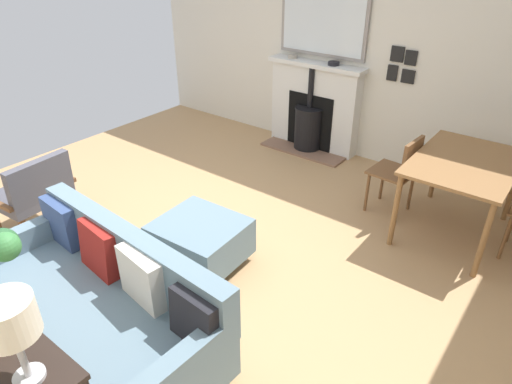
{
  "coord_description": "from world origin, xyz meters",
  "views": [
    {
      "loc": [
        2.16,
        2.56,
        2.48
      ],
      "look_at": [
        -0.51,
        0.5,
        0.56
      ],
      "focal_mm": 31.53,
      "sensor_mm": 36.0,
      "label": 1
    }
  ],
  "objects_px": {
    "armchair_accent": "(34,191)",
    "dining_chair_near_fireplace": "(401,169)",
    "mantel_bowl_far": "(334,63)",
    "fireplace": "(313,112)",
    "sofa": "(102,301)",
    "ottoman": "(200,240)",
    "table_lamp_far_end": "(9,322)",
    "mantel_bowl_near": "(293,56)",
    "dining_table": "(464,170)"
  },
  "relations": [
    {
      "from": "armchair_accent",
      "to": "dining_chair_near_fireplace",
      "type": "height_order",
      "value": "dining_chair_near_fireplace"
    },
    {
      "from": "dining_chair_near_fireplace",
      "to": "mantel_bowl_far",
      "type": "bearing_deg",
      "value": -124.72
    },
    {
      "from": "fireplace",
      "to": "mantel_bowl_far",
      "type": "relative_size",
      "value": 9.18
    },
    {
      "from": "sofa",
      "to": "ottoman",
      "type": "bearing_deg",
      "value": -176.63
    },
    {
      "from": "fireplace",
      "to": "table_lamp_far_end",
      "type": "bearing_deg",
      "value": 15.21
    },
    {
      "from": "mantel_bowl_far",
      "to": "armchair_accent",
      "type": "xyz_separation_m",
      "value": [
        3.27,
        -1.24,
        -0.71
      ]
    },
    {
      "from": "dining_chair_near_fireplace",
      "to": "sofa",
      "type": "bearing_deg",
      "value": -18.22
    },
    {
      "from": "armchair_accent",
      "to": "mantel_bowl_near",
      "type": "bearing_deg",
      "value": 168.78
    },
    {
      "from": "dining_table",
      "to": "armchair_accent",
      "type": "bearing_deg",
      "value": -52.6
    },
    {
      "from": "mantel_bowl_far",
      "to": "sofa",
      "type": "distance_m",
      "value": 3.82
    },
    {
      "from": "ottoman",
      "to": "mantel_bowl_far",
      "type": "bearing_deg",
      "value": -173.21
    },
    {
      "from": "dining_chair_near_fireplace",
      "to": "fireplace",
      "type": "bearing_deg",
      "value": -120.01
    },
    {
      "from": "fireplace",
      "to": "table_lamp_far_end",
      "type": "height_order",
      "value": "table_lamp_far_end"
    },
    {
      "from": "sofa",
      "to": "dining_chair_near_fireplace",
      "type": "distance_m",
      "value": 2.96
    },
    {
      "from": "dining_table",
      "to": "dining_chair_near_fireplace",
      "type": "height_order",
      "value": "dining_chair_near_fireplace"
    },
    {
      "from": "ottoman",
      "to": "table_lamp_far_end",
      "type": "xyz_separation_m",
      "value": [
        1.72,
        0.64,
        0.86
      ]
    },
    {
      "from": "ottoman",
      "to": "armchair_accent",
      "type": "distance_m",
      "value": 1.67
    },
    {
      "from": "sofa",
      "to": "armchair_accent",
      "type": "relative_size",
      "value": 2.47
    },
    {
      "from": "mantel_bowl_near",
      "to": "dining_chair_near_fireplace",
      "type": "bearing_deg",
      "value": 64.47
    },
    {
      "from": "ottoman",
      "to": "armchair_accent",
      "type": "bearing_deg",
      "value": -70.26
    },
    {
      "from": "sofa",
      "to": "mantel_bowl_far",
      "type": "bearing_deg",
      "value": -174.13
    },
    {
      "from": "armchair_accent",
      "to": "dining_chair_near_fireplace",
      "type": "distance_m",
      "value": 3.48
    },
    {
      "from": "fireplace",
      "to": "armchair_accent",
      "type": "xyz_separation_m",
      "value": [
        3.26,
        -1.0,
        -0.05
      ]
    },
    {
      "from": "sofa",
      "to": "dining_table",
      "type": "distance_m",
      "value": 3.2
    },
    {
      "from": "mantel_bowl_far",
      "to": "sofa",
      "type": "xyz_separation_m",
      "value": [
        3.71,
        0.38,
        -0.81
      ]
    },
    {
      "from": "fireplace",
      "to": "dining_table",
      "type": "height_order",
      "value": "fireplace"
    },
    {
      "from": "sofa",
      "to": "table_lamp_far_end",
      "type": "height_order",
      "value": "table_lamp_far_end"
    },
    {
      "from": "dining_table",
      "to": "dining_chair_near_fireplace",
      "type": "bearing_deg",
      "value": -89.41
    },
    {
      "from": "mantel_bowl_near",
      "to": "sofa",
      "type": "bearing_deg",
      "value": 14.65
    },
    {
      "from": "mantel_bowl_far",
      "to": "table_lamp_far_end",
      "type": "bearing_deg",
      "value": 12.29
    },
    {
      "from": "armchair_accent",
      "to": "mantel_bowl_far",
      "type": "bearing_deg",
      "value": 159.28
    },
    {
      "from": "mantel_bowl_far",
      "to": "sofa",
      "type": "bearing_deg",
      "value": 5.87
    },
    {
      "from": "fireplace",
      "to": "armchair_accent",
      "type": "bearing_deg",
      "value": -17.09
    },
    {
      "from": "fireplace",
      "to": "table_lamp_far_end",
      "type": "distance_m",
      "value": 4.62
    },
    {
      "from": "sofa",
      "to": "mantel_bowl_near",
      "type": "bearing_deg",
      "value": -165.35
    },
    {
      "from": "table_lamp_far_end",
      "to": "dining_chair_near_fireplace",
      "type": "height_order",
      "value": "table_lamp_far_end"
    },
    {
      "from": "mantel_bowl_far",
      "to": "dining_chair_near_fireplace",
      "type": "relative_size",
      "value": 0.17
    },
    {
      "from": "mantel_bowl_near",
      "to": "table_lamp_far_end",
      "type": "xyz_separation_m",
      "value": [
        4.43,
        1.55,
        -0.04
      ]
    },
    {
      "from": "mantel_bowl_near",
      "to": "mantel_bowl_far",
      "type": "bearing_deg",
      "value": 90.0
    },
    {
      "from": "sofa",
      "to": "table_lamp_far_end",
      "type": "xyz_separation_m",
      "value": [
        0.72,
        0.58,
        0.77
      ]
    },
    {
      "from": "fireplace",
      "to": "armchair_accent",
      "type": "distance_m",
      "value": 3.41
    },
    {
      "from": "mantel_bowl_far",
      "to": "table_lamp_far_end",
      "type": "xyz_separation_m",
      "value": [
        4.43,
        0.97,
        -0.04
      ]
    },
    {
      "from": "table_lamp_far_end",
      "to": "dining_chair_near_fireplace",
      "type": "xyz_separation_m",
      "value": [
        -3.53,
        0.34,
        -0.61
      ]
    },
    {
      "from": "mantel_bowl_far",
      "to": "ottoman",
      "type": "relative_size",
      "value": 0.19
    },
    {
      "from": "fireplace",
      "to": "mantel_bowl_near",
      "type": "height_order",
      "value": "mantel_bowl_near"
    },
    {
      "from": "mantel_bowl_near",
      "to": "ottoman",
      "type": "relative_size",
      "value": 0.17
    },
    {
      "from": "ottoman",
      "to": "dining_chair_near_fireplace",
      "type": "relative_size",
      "value": 0.88
    },
    {
      "from": "sofa",
      "to": "table_lamp_far_end",
      "type": "bearing_deg",
      "value": 39.08
    },
    {
      "from": "sofa",
      "to": "dining_chair_near_fireplace",
      "type": "bearing_deg",
      "value": 161.78
    },
    {
      "from": "fireplace",
      "to": "table_lamp_far_end",
      "type": "xyz_separation_m",
      "value": [
        4.42,
        1.2,
        0.62
      ]
    }
  ]
}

